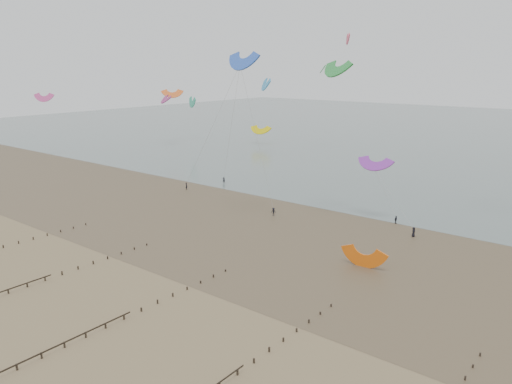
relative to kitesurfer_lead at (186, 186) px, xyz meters
The scene contains 7 objects.
ground 57.62m from the kitesurfer_lead, 49.63° to the right, with size 500.00×500.00×0.00m, color brown.
sea_and_shore 34.58m from the kitesurfer_lead, 15.94° to the right, with size 500.00×665.00×0.03m.
groynes 75.29m from the kitesurfer_lead, 56.72° to the right, with size 72.16×50.16×1.00m.
kitesurfer_lead is the anchor object (origin of this frame).
kitesurfers 58.58m from the kitesurfer_lead, ahead, with size 84.98×16.56×1.78m.
grounded_kite 59.24m from the kitesurfer_lead, 17.18° to the right, with size 6.23×3.26×4.75m, color orange, non-canonical shape.
kites_airborne 60.44m from the kitesurfer_lead, 67.32° to the left, with size 217.37×118.77×40.05m.
Camera 1 is at (50.40, -39.39, 29.82)m, focal length 35.00 mm.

